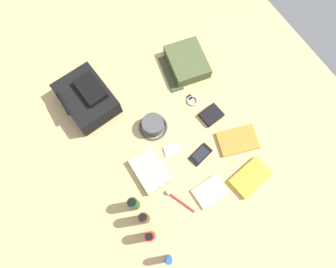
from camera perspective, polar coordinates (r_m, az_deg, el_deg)
ground_plane at (r=1.54m, az=-0.00°, el=-0.61°), size 2.64×2.02×0.02m
backpack at (r=1.60m, az=-15.79°, el=6.88°), size 0.34×0.27×0.14m
toiletry_pouch at (r=1.68m, az=3.64°, el=13.98°), size 0.28×0.29×0.07m
bucket_hat at (r=1.52m, az=-2.99°, el=1.74°), size 0.16×0.16×0.07m
deodorant_spray at (r=1.40m, az=0.12°, el=-23.64°), size 0.03×0.03×0.13m
sunscreen_spray at (r=1.38m, az=-3.53°, el=-19.58°), size 0.04×0.04×0.15m
cologne_bottle at (r=1.38m, az=-4.70°, el=-16.28°), size 0.04×0.04×0.17m
shampoo_bottle at (r=1.39m, az=-6.80°, el=-13.57°), size 0.05×0.05×0.16m
paperback_novel at (r=1.52m, az=16.02°, el=-8.29°), size 0.15×0.21×0.03m
travel_guidebook at (r=1.56m, az=13.64°, el=-1.26°), size 0.19×0.23×0.02m
cell_phone at (r=1.50m, az=6.50°, el=-4.05°), size 0.09×0.13×0.01m
media_player at (r=1.50m, az=0.82°, el=-3.12°), size 0.07×0.09×0.01m
wristwatch at (r=1.60m, az=4.77°, el=6.70°), size 0.07×0.06×0.01m
toothbrush at (r=1.45m, az=2.05°, el=-12.97°), size 0.16×0.08×0.02m
wallet at (r=1.57m, az=8.59°, el=3.75°), size 0.10×0.12×0.02m
notepad at (r=1.47m, az=8.22°, el=-11.27°), size 0.12×0.15×0.02m
folded_towel at (r=1.47m, az=-3.58°, el=-7.29°), size 0.20×0.14×0.04m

